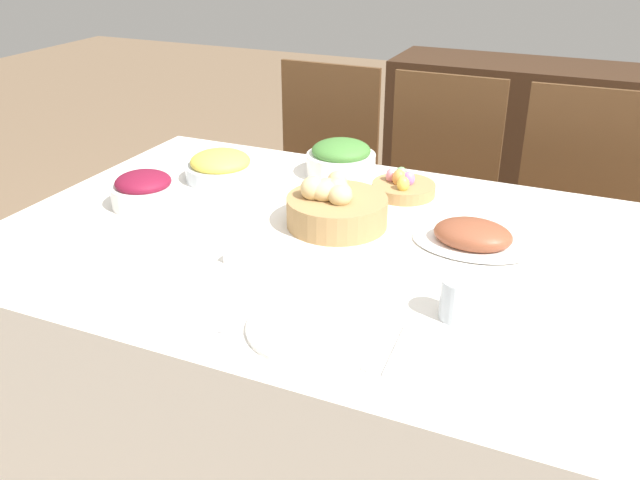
{
  "coord_description": "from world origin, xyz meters",
  "views": [
    {
      "loc": [
        0.58,
        -1.43,
        1.53
      ],
      "look_at": [
        -0.02,
        -0.09,
        0.81
      ],
      "focal_mm": 38.0,
      "sensor_mm": 36.0,
      "label": 1
    }
  ],
  "objects": [
    {
      "name": "ground_plane",
      "position": [
        0.0,
        0.0,
        0.0
      ],
      "size": [
        12.0,
        12.0,
        0.0
      ],
      "primitive_type": "plane",
      "color": "#7F664C"
    },
    {
      "name": "knife",
      "position": [
        0.25,
        -0.4,
        0.77
      ],
      "size": [
        0.02,
        0.17,
        0.0
      ],
      "rotation": [
        0.0,
        0.0,
        -0.06
      ],
      "color": "silver",
      "rests_on": "dining_table"
    },
    {
      "name": "chair_far_center",
      "position": [
        0.01,
        0.91,
        0.52
      ],
      "size": [
        0.42,
        0.42,
        0.99
      ],
      "rotation": [
        0.0,
        0.0,
        -0.0
      ],
      "color": "brown",
      "rests_on": "ground"
    },
    {
      "name": "dining_table",
      "position": [
        0.0,
        0.0,
        0.39
      ],
      "size": [
        1.79,
        1.17,
        0.77
      ],
      "color": "white",
      "rests_on": "ground"
    },
    {
      "name": "chair_far_right",
      "position": [
        0.51,
        0.91,
        0.52
      ],
      "size": [
        0.43,
        0.43,
        0.99
      ],
      "rotation": [
        0.0,
        0.0,
        0.02
      ],
      "color": "brown",
      "rests_on": "ground"
    },
    {
      "name": "spoon",
      "position": [
        0.28,
        -0.4,
        0.77
      ],
      "size": [
        0.02,
        0.17,
        0.0
      ],
      "rotation": [
        0.0,
        0.0,
        0.06
      ],
      "color": "silver",
      "rests_on": "dining_table"
    },
    {
      "name": "drinking_cup",
      "position": [
        0.35,
        -0.23,
        0.82
      ],
      "size": [
        0.07,
        0.07,
        0.09
      ],
      "color": "silver",
      "rests_on": "dining_table"
    },
    {
      "name": "ham_platter",
      "position": [
        0.31,
        0.12,
        0.8
      ],
      "size": [
        0.3,
        0.21,
        0.07
      ],
      "color": "white",
      "rests_on": "dining_table"
    },
    {
      "name": "egg_basket",
      "position": [
        0.05,
        0.37,
        0.8
      ],
      "size": [
        0.19,
        0.19,
        0.08
      ],
      "color": "#AD8451",
      "rests_on": "dining_table"
    },
    {
      "name": "beet_salad_bowl",
      "position": [
        -0.6,
        -0.01,
        0.82
      ],
      "size": [
        0.19,
        0.19,
        0.1
      ],
      "color": "white",
      "rests_on": "dining_table"
    },
    {
      "name": "green_salad_bowl",
      "position": [
        -0.18,
        0.45,
        0.83
      ],
      "size": [
        0.22,
        0.22,
        0.11
      ],
      "color": "white",
      "rests_on": "dining_table"
    },
    {
      "name": "chair_far_left",
      "position": [
        -0.47,
        0.91,
        0.52
      ],
      "size": [
        0.42,
        0.42,
        0.99
      ],
      "rotation": [
        0.0,
        0.0,
        -0.01
      ],
      "color": "brown",
      "rests_on": "ground"
    },
    {
      "name": "butter_dish",
      "position": [
        -0.16,
        -0.19,
        0.79
      ],
      "size": [
        0.1,
        0.06,
        0.03
      ],
      "color": "white",
      "rests_on": "dining_table"
    },
    {
      "name": "bread_basket",
      "position": [
        -0.05,
        0.09,
        0.83
      ],
      "size": [
        0.27,
        0.27,
        0.14
      ],
      "color": "#AD8451",
      "rests_on": "dining_table"
    },
    {
      "name": "pineapple_bowl",
      "position": [
        -0.51,
        0.26,
        0.81
      ],
      "size": [
        0.22,
        0.22,
        0.09
      ],
      "color": "silver",
      "rests_on": "dining_table"
    },
    {
      "name": "fork",
      "position": [
        -0.06,
        -0.4,
        0.77
      ],
      "size": [
        0.02,
        0.17,
        0.0
      ],
      "rotation": [
        0.0,
        0.0,
        -0.06
      ],
      "color": "silver",
      "rests_on": "dining_table"
    },
    {
      "name": "sideboard",
      "position": [
        0.11,
        1.85,
        0.45
      ],
      "size": [
        1.1,
        0.44,
        0.9
      ],
      "color": "#3D2616",
      "rests_on": "ground"
    },
    {
      "name": "dinner_plate",
      "position": [
        0.09,
        -0.4,
        0.78
      ],
      "size": [
        0.26,
        0.26,
        0.01
      ],
      "color": "white",
      "rests_on": "dining_table"
    }
  ]
}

